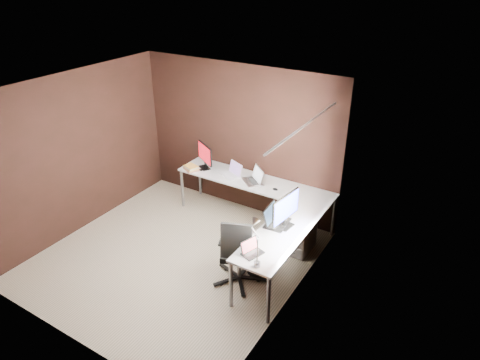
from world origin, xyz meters
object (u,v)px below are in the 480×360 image
object	(u,v)px
laptop_silver	(254,179)
office_chair	(239,263)
laptop_white	(233,173)
laptop_black_big	(275,220)
laptop_black_small	(251,250)
wastebasket	(257,263)
monitor_right	(286,209)
book_stack	(191,168)
drawer_pedestal	(298,231)
desk_lamp	(255,236)
monitor_left	(205,155)

from	to	relation	value
laptop_silver	office_chair	world-z (taller)	office_chair
laptop_white	laptop_black_big	distance (m)	1.54
laptop_black_small	wastebasket	xyz separation A→B (m)	(-0.20, 0.51, -0.62)
monitor_right	book_stack	size ratio (longest dim) A/B	1.91
laptop_silver	laptop_black_small	distance (m)	1.87
drawer_pedestal	laptop_silver	distance (m)	1.10
laptop_black_small	monitor_right	bearing A→B (deg)	11.23
wastebasket	desk_lamp	bearing A→B (deg)	-63.36
monitor_right	laptop_black_big	distance (m)	0.26
monitor_right	office_chair	distance (m)	0.97
wastebasket	office_chair	bearing A→B (deg)	-111.09
drawer_pedestal	book_stack	distance (m)	2.13
wastebasket	book_stack	bearing A→B (deg)	152.33
drawer_pedestal	office_chair	bearing A→B (deg)	-108.04
laptop_black_small	desk_lamp	bearing A→B (deg)	-116.85
laptop_black_big	office_chair	size ratio (longest dim) A/B	0.40
laptop_black_small	office_chair	xyz separation A→B (m)	(-0.31, 0.21, -0.47)
laptop_silver	book_stack	world-z (taller)	laptop_silver
monitor_right	book_stack	distance (m)	2.25
drawer_pedestal	laptop_black_small	size ratio (longest dim) A/B	2.03
book_stack	desk_lamp	size ratio (longest dim) A/B	0.53
laptop_black_big	desk_lamp	world-z (taller)	desk_lamp
monitor_right	office_chair	world-z (taller)	monitor_right
desk_lamp	wastebasket	world-z (taller)	desk_lamp
wastebasket	monitor_left	bearing A→B (deg)	145.44
monitor_left	book_stack	bearing A→B (deg)	-100.40
wastebasket	laptop_black_big	bearing A→B (deg)	58.64
monitor_right	laptop_white	world-z (taller)	monitor_right
laptop_black_small	laptop_silver	bearing A→B (deg)	46.82
book_stack	desk_lamp	xyz separation A→B (m)	(2.14, -1.59, 0.33)
laptop_black_small	book_stack	xyz separation A→B (m)	(-2.02, 1.47, -0.00)
desk_lamp	monitor_right	bearing A→B (deg)	111.42
office_chair	wastebasket	bearing A→B (deg)	47.13
wastebasket	drawer_pedestal	bearing A→B (deg)	73.12
laptop_white	laptop_black_small	distance (m)	2.11
laptop_silver	laptop_black_big	xyz separation A→B (m)	(0.83, -0.90, 0.00)
monitor_right	laptop_silver	size ratio (longest dim) A/B	1.33
monitor_left	book_stack	world-z (taller)	monitor_left
monitor_left	laptop_black_big	size ratio (longest dim) A/B	1.08
laptop_white	desk_lamp	bearing A→B (deg)	-27.96
office_chair	laptop_silver	bearing A→B (deg)	90.28
office_chair	monitor_left	bearing A→B (deg)	115.23
drawer_pedestal	desk_lamp	world-z (taller)	desk_lamp
monitor_left	laptop_black_big	world-z (taller)	monitor_left
drawer_pedestal	book_stack	world-z (taller)	book_stack
laptop_white	laptop_silver	distance (m)	0.41
laptop_white	wastebasket	xyz separation A→B (m)	(1.10, -1.14, -0.63)
drawer_pedestal	book_stack	bearing A→B (deg)	175.85
wastebasket	laptop_white	bearing A→B (deg)	133.98
desk_lamp	book_stack	bearing A→B (deg)	163.10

